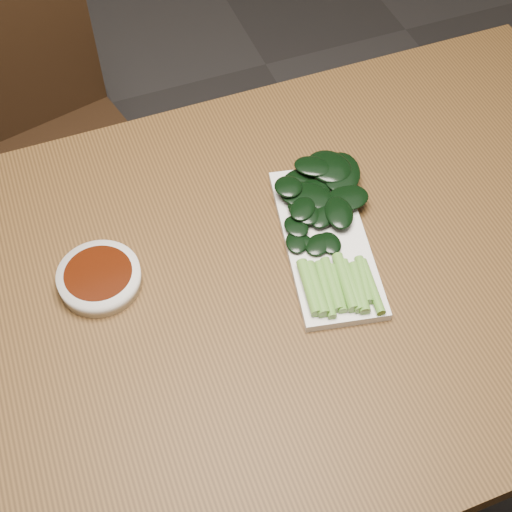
% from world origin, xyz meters
% --- Properties ---
extents(ground, '(6.00, 6.00, 0.00)m').
position_xyz_m(ground, '(0.00, 0.00, 0.00)').
color(ground, '#2A2828').
rests_on(ground, ground).
extents(table, '(1.40, 0.80, 0.75)m').
position_xyz_m(table, '(0.00, 0.00, 0.68)').
color(table, '#472E14').
rests_on(table, ground).
extents(chair_far, '(0.57, 0.57, 0.89)m').
position_xyz_m(chair_far, '(-0.26, 0.66, 0.49)').
color(chair_far, black).
rests_on(chair_far, ground).
extents(sauce_bowl, '(0.12, 0.12, 0.03)m').
position_xyz_m(sauce_bowl, '(-0.21, 0.08, 0.77)').
color(sauce_bowl, silver).
rests_on(sauce_bowl, table).
extents(serving_plate, '(0.18, 0.32, 0.01)m').
position_xyz_m(serving_plate, '(0.13, 0.03, 0.76)').
color(serving_plate, silver).
rests_on(serving_plate, table).
extents(gai_lan, '(0.20, 0.33, 0.03)m').
position_xyz_m(gai_lan, '(0.14, 0.05, 0.78)').
color(gai_lan, '#558A2F').
rests_on(gai_lan, serving_plate).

